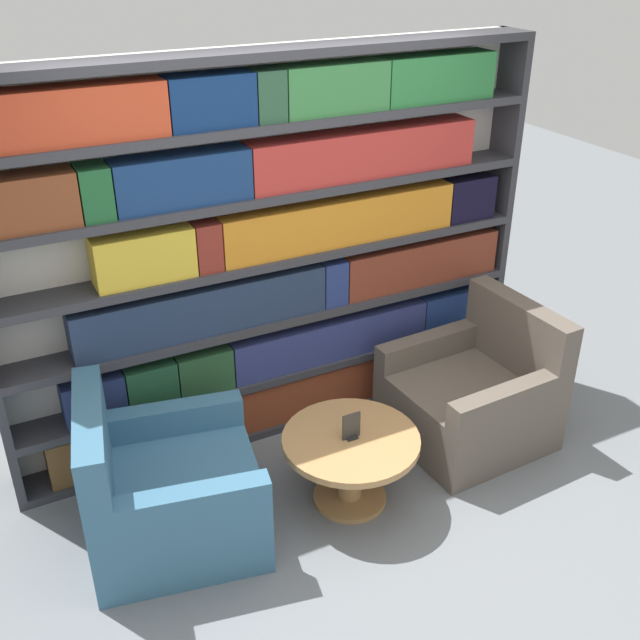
% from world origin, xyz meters
% --- Properties ---
extents(ground_plane, '(14.00, 14.00, 0.00)m').
position_xyz_m(ground_plane, '(0.00, 0.00, 0.00)').
color(ground_plane, slate).
extents(bookshelf, '(3.34, 0.30, 2.36)m').
position_xyz_m(bookshelf, '(0.04, 1.24, 1.15)').
color(bookshelf, silver).
rests_on(bookshelf, ground_plane).
extents(armchair_left, '(1.02, 1.00, 0.87)m').
position_xyz_m(armchair_left, '(-0.96, 0.53, 0.29)').
color(armchair_left, '#386684').
rests_on(armchair_left, ground_plane).
extents(armchair_right, '(0.91, 0.89, 0.87)m').
position_xyz_m(armchair_right, '(1.03, 0.53, 0.29)').
color(armchair_right, brown).
rests_on(armchair_right, ground_plane).
extents(coffee_table, '(0.76, 0.76, 0.44)m').
position_xyz_m(coffee_table, '(0.04, 0.33, 0.31)').
color(coffee_table, '#AD7F4C').
rests_on(coffee_table, ground_plane).
extents(table_sign, '(0.11, 0.06, 0.16)m').
position_xyz_m(table_sign, '(0.04, 0.33, 0.50)').
color(table_sign, black).
rests_on(table_sign, coffee_table).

